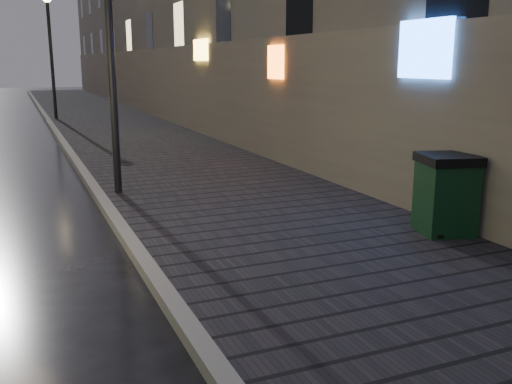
{
  "coord_description": "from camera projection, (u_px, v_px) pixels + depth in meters",
  "views": [
    {
      "loc": [
        0.12,
        -4.88,
        2.6
      ],
      "look_at": [
        3.11,
        2.17,
        0.85
      ],
      "focal_mm": 40.0,
      "sensor_mm": 36.0,
      "label": 1
    }
  ],
  "objects": [
    {
      "name": "ground",
      "position": [
        23.0,
        371.0,
        4.92
      ],
      "size": [
        120.0,
        120.0,
        0.0
      ],
      "primitive_type": "plane",
      "color": "black",
      "rests_on": "ground"
    },
    {
      "name": "sidewalk",
      "position": [
        107.0,
        120.0,
        25.23
      ],
      "size": [
        4.6,
        58.0,
        0.15
      ],
      "primitive_type": "cube",
      "color": "black",
      "rests_on": "ground"
    },
    {
      "name": "curb",
      "position": [
        50.0,
        123.0,
        24.32
      ],
      "size": [
        0.2,
        58.0,
        0.15
      ],
      "primitive_type": "cube",
      "color": "slate",
      "rests_on": "ground"
    },
    {
      "name": "lamp_near",
      "position": [
        109.0,
        11.0,
        10.23
      ],
      "size": [
        0.36,
        0.36,
        5.28
      ],
      "color": "black",
      "rests_on": "sidewalk"
    },
    {
      "name": "lamp_far",
      "position": [
        50.0,
        41.0,
        24.59
      ],
      "size": [
        0.36,
        0.36,
        5.28
      ],
      "color": "black",
      "rests_on": "sidewalk"
    },
    {
      "name": "trash_bin",
      "position": [
        446.0,
        193.0,
        8.26
      ],
      "size": [
        0.93,
        0.93,
        1.16
      ],
      "rotation": [
        0.0,
        0.0,
        -0.25
      ],
      "color": "black",
      "rests_on": "sidewalk"
    }
  ]
}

